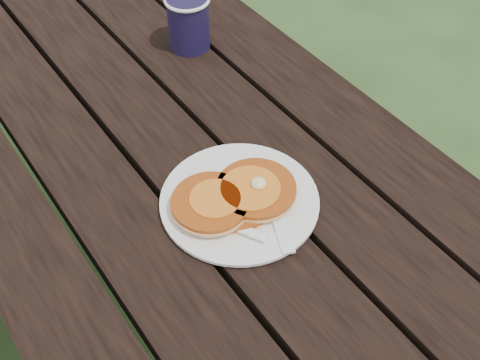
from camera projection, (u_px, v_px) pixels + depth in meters
ground at (199, 351)px, 1.62m from camera, size 60.00×60.00×0.00m
picnic_table at (191, 275)px, 1.35m from camera, size 1.36×1.80×0.75m
plate at (239, 201)px, 0.99m from camera, size 0.33×0.33×0.01m
pancake_stack at (235, 197)px, 0.97m from camera, size 0.20×0.15×0.04m
knife at (274, 209)px, 0.97m from camera, size 0.09×0.17×0.00m
fork at (234, 226)px, 0.94m from camera, size 0.10×0.16×0.01m
coffee_cup at (188, 20)px, 1.24m from camera, size 0.09×0.09×0.11m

